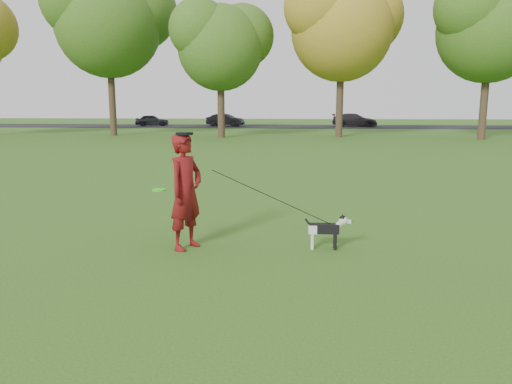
# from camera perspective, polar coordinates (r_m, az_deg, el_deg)

# --- Properties ---
(ground) EXTENTS (120.00, 120.00, 0.00)m
(ground) POSITION_cam_1_polar(r_m,az_deg,el_deg) (8.65, -0.45, -6.40)
(ground) COLOR #285116
(ground) RESTS_ON ground
(road) EXTENTS (120.00, 7.00, 0.02)m
(road) POSITION_cam_1_polar(r_m,az_deg,el_deg) (48.32, 3.12, 7.49)
(road) COLOR black
(road) RESTS_ON ground
(man) EXTENTS (0.76, 0.86, 1.98)m
(man) POSITION_cam_1_polar(r_m,az_deg,el_deg) (8.49, -8.02, 0.04)
(man) COLOR #5E0D0D
(man) RESTS_ON ground
(dog) EXTENTS (0.80, 0.16, 0.61)m
(dog) POSITION_cam_1_polar(r_m,az_deg,el_deg) (8.58, 8.19, -4.07)
(dog) COLOR black
(dog) RESTS_ON ground
(car_left) EXTENTS (3.35, 1.77, 1.09)m
(car_left) POSITION_cam_1_polar(r_m,az_deg,el_deg) (50.12, -11.79, 8.03)
(car_left) COLOR black
(car_left) RESTS_ON road
(car_mid) EXTENTS (3.79, 2.12, 1.18)m
(car_mid) POSITION_cam_1_polar(r_m,az_deg,el_deg) (48.69, -3.52, 8.22)
(car_mid) COLOR black
(car_mid) RESTS_ON road
(car_right) EXTENTS (4.38, 2.08, 1.23)m
(car_right) POSITION_cam_1_polar(r_m,az_deg,el_deg) (48.68, 11.20, 8.07)
(car_right) COLOR #262228
(car_right) RESTS_ON road
(man_held_items) EXTENTS (3.07, 0.36, 1.58)m
(man_held_items) POSITION_cam_1_polar(r_m,az_deg,el_deg) (8.35, 1.93, -0.65)
(man_held_items) COLOR #36E11C
(man_held_items) RESTS_ON ground
(tree_row) EXTENTS (51.74, 8.86, 12.01)m
(tree_row) POSITION_cam_1_polar(r_m,az_deg,el_deg) (34.73, 0.44, 18.58)
(tree_row) COLOR #38281C
(tree_row) RESTS_ON ground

